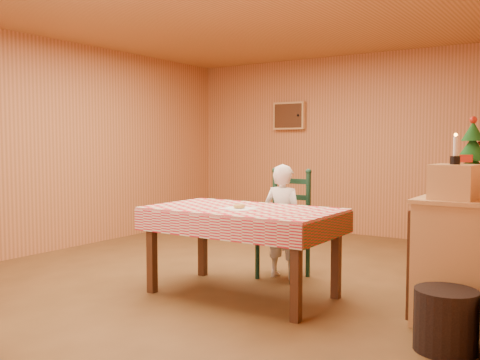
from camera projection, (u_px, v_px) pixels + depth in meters
name	position (u px, v px, depth m)	size (l,w,h in m)	color
ground	(229.00, 274.00, 5.42)	(6.00, 6.00, 0.00)	brown
cabin_walls	(257.00, 97.00, 5.74)	(5.10, 6.05, 2.65)	#BE7544
dining_table	(242.00, 217.00, 4.64)	(1.66, 0.96, 0.77)	#482613
ladder_chair	(286.00, 227.00, 5.30)	(0.44, 0.40, 1.08)	black
seated_child	(283.00, 221.00, 5.25)	(0.41, 0.27, 1.12)	white
napkin	(239.00, 208.00, 4.59)	(0.26, 0.26, 0.00)	white
donut	(239.00, 206.00, 4.59)	(0.10, 0.10, 0.03)	gold
shelf_unit	(462.00, 253.00, 4.20)	(0.54, 1.24, 0.93)	tan
crate	(454.00, 182.00, 3.82)	(0.30, 0.30, 0.25)	tan
christmas_tree	(472.00, 158.00, 4.35)	(0.34, 0.34, 0.62)	#482613
flower_arrangement	(472.00, 168.00, 4.64)	(0.20, 0.20, 0.36)	#9B1C0E
candle_set	(455.00, 155.00, 3.81)	(0.07, 0.07, 0.22)	black
storage_bin	(446.00, 320.00, 3.42)	(0.40, 0.40, 0.40)	black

